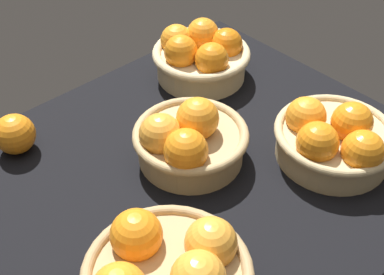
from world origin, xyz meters
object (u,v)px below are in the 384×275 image
basket_far_right (201,56)px  loose_orange_front_gap (15,134)px  basket_near_right (334,139)px  basket_center (188,140)px

basket_far_right → loose_orange_front_gap: bearing=172.8°
basket_near_right → basket_center: bearing=138.5°
basket_far_right → basket_center: (-20.83, -18.69, -0.24)cm
basket_far_right → basket_center: basket_center is taller
basket_far_right → basket_center: size_ratio=1.02×
basket_far_right → loose_orange_front_gap: basket_far_right is taller
basket_near_right → basket_far_right: bearing=88.6°
basket_near_right → basket_center: (-19.93, 17.60, 0.15)cm
basket_far_right → basket_near_right: size_ratio=0.97×
basket_far_right → loose_orange_front_gap: (-42.62, 5.38, -1.35)cm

